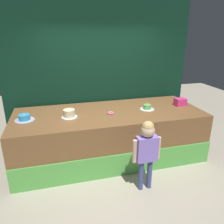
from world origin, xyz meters
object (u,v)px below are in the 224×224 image
Objects in this scene: cake_center at (69,114)px; cake_left at (24,118)px; pink_box at (180,102)px; donut at (111,113)px; child_figure at (147,147)px; cake_right at (147,107)px.

cake_left is at bearing 176.11° from cake_center.
pink_box reaches higher than donut.
cake_left is at bearing 149.08° from child_figure.
pink_box is 0.77× the size of cake_center.
cake_left is (-1.77, 1.06, 0.23)m from child_figure.
pink_box reaches higher than cake_right.
cake_left is (-1.48, 0.07, 0.03)m from donut.
cake_right is (2.22, -0.02, -0.00)m from cake_left.
child_figure is 1.05m from donut.
pink_box is 0.78× the size of cake_right.
pink_box is at bearing 0.65° from cake_left.
child_figure is at bearing -73.48° from donut.
cake_center is 1.02× the size of cake_right.
child_figure reaches higher than pink_box.
donut is (-0.29, 0.99, 0.20)m from child_figure.
child_figure reaches higher than cake_center.
child_figure is 3.53× the size of cake_left.
donut is 0.43× the size of cake_center.
cake_center is (-0.74, 0.02, 0.05)m from donut.
donut is at bearing -175.83° from pink_box.
donut is 1.48m from cake_left.
child_figure is 1.64m from pink_box.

